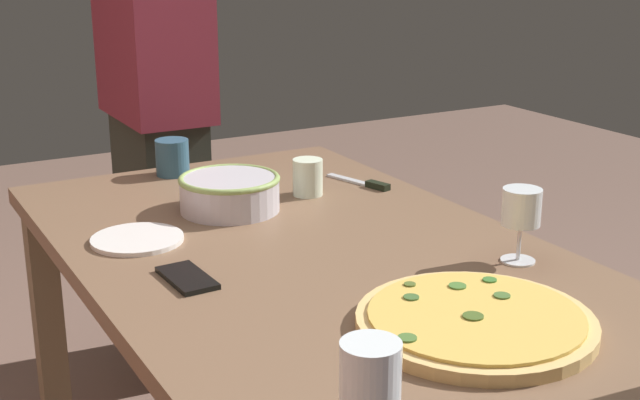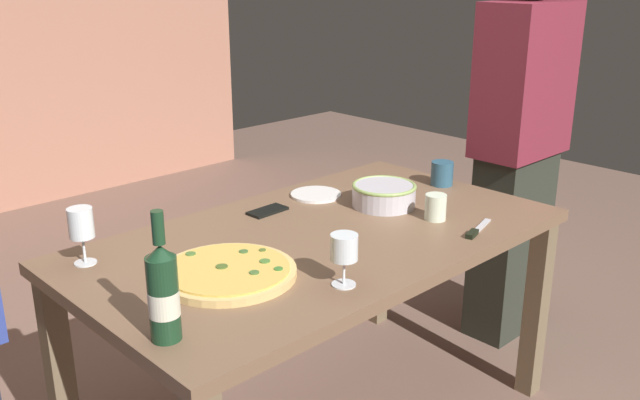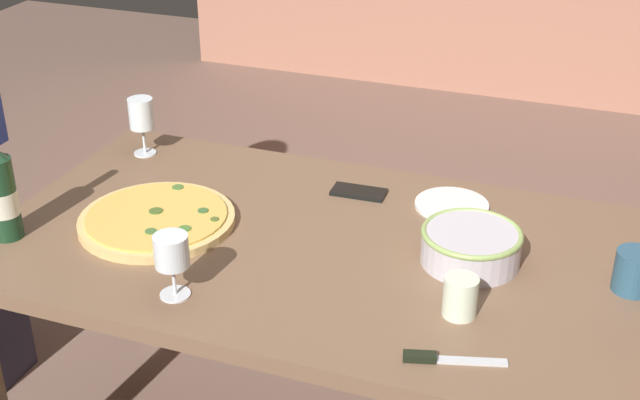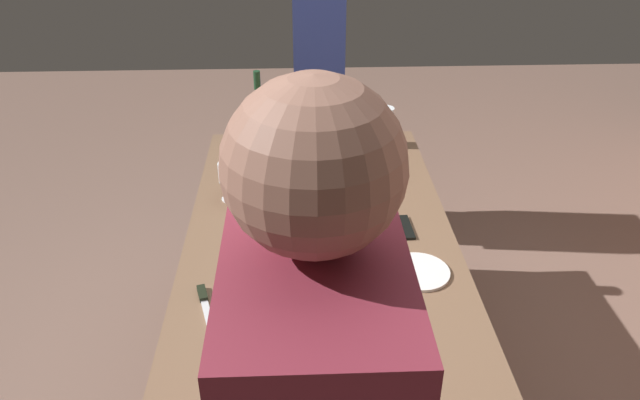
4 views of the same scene
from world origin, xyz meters
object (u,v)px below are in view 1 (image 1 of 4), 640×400
at_px(cup_ceramic, 172,157).
at_px(cell_phone, 187,278).
at_px(dining_table, 320,299).
at_px(person_host, 157,109).
at_px(serving_bowl, 230,192).
at_px(pizza, 475,321).
at_px(wine_glass_by_bottle, 370,385).
at_px(wine_glass_near_pizza, 521,211).
at_px(pizza_knife, 366,183).
at_px(side_plate, 137,239).
at_px(cup_amber, 308,177).

distance_m(cup_ceramic, cell_phone, 0.74).
height_order(dining_table, person_host, person_host).
bearing_deg(dining_table, serving_bowl, 6.04).
bearing_deg(person_host, pizza, 2.85).
bearing_deg(cell_phone, wine_glass_by_bottle, -94.73).
distance_m(dining_table, pizza, 0.43).
relative_size(pizza, cup_ceramic, 4.10).
relative_size(wine_glass_near_pizza, pizza_knife, 0.74).
bearing_deg(cup_ceramic, pizza_knife, -130.71).
bearing_deg(side_plate, cell_phone, -176.86).
bearing_deg(pizza_knife, person_host, 21.75).
xyz_separation_m(dining_table, cup_ceramic, (0.71, 0.05, 0.14)).
bearing_deg(cup_ceramic, dining_table, -176.38).
height_order(wine_glass_near_pizza, cup_ceramic, wine_glass_near_pizza).
xyz_separation_m(dining_table, pizza, (-0.41, -0.06, 0.11)).
xyz_separation_m(pizza, cup_amber, (0.79, -0.12, 0.03)).
distance_m(pizza, cup_ceramic, 1.13).
xyz_separation_m(serving_bowl, cup_ceramic, (0.36, 0.01, 0.00)).
bearing_deg(cell_phone, person_host, 71.04).
xyz_separation_m(wine_glass_near_pizza, person_host, (1.33, 0.27, -0.00)).
relative_size(pizza, side_plate, 2.03).
distance_m(wine_glass_by_bottle, side_plate, 0.92).
bearing_deg(wine_glass_near_pizza, cell_phone, 69.30).
height_order(cup_amber, pizza_knife, cup_amber).
height_order(serving_bowl, side_plate, serving_bowl).
xyz_separation_m(wine_glass_near_pizza, side_plate, (0.47, 0.61, -0.10)).
distance_m(cup_amber, cup_ceramic, 0.40).
xyz_separation_m(pizza, cell_phone, (0.42, 0.33, -0.01)).
relative_size(dining_table, cup_ceramic, 16.86).
distance_m(dining_table, pizza_knife, 0.52).
height_order(serving_bowl, cup_ceramic, cup_ceramic).
bearing_deg(cell_phone, side_plate, 90.86).
height_order(dining_table, pizza_knife, pizza_knife).
relative_size(pizza, pizza_knife, 1.94).
bearing_deg(dining_table, cup_ceramic, 3.62).
bearing_deg(side_plate, person_host, -21.98).
height_order(wine_glass_by_bottle, person_host, person_host).
relative_size(pizza, cup_amber, 4.35).
bearing_deg(dining_table, cup_amber, -25.27).
distance_m(dining_table, person_host, 1.13).
bearing_deg(wine_glass_by_bottle, serving_bowl, -14.78).
bearing_deg(dining_table, person_host, -2.73).
distance_m(wine_glass_near_pizza, wine_glass_by_bottle, 0.77).
bearing_deg(wine_glass_near_pizza, pizza, 126.45).
xyz_separation_m(wine_glass_by_bottle, pizza_knife, (1.04, -0.65, -0.11)).
xyz_separation_m(serving_bowl, cell_phone, (-0.35, 0.24, -0.04)).
bearing_deg(side_plate, dining_table, -131.54).
relative_size(wine_glass_near_pizza, person_host, 0.09).
relative_size(cup_amber, pizza_knife, 0.45).
xyz_separation_m(cell_phone, pizza_knife, (0.37, -0.62, 0.00)).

